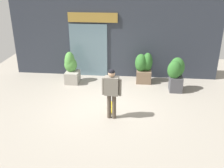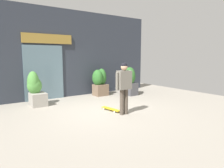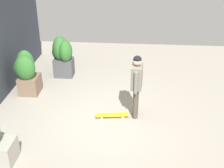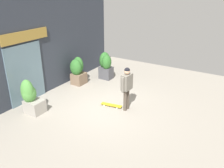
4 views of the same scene
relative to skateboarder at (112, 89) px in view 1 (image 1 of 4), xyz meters
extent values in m
plane|color=gray|center=(-0.30, 0.78, -1.02)|extent=(12.00, 12.00, 0.00)
cube|color=#2D333D|center=(-0.30, 3.85, 0.94)|extent=(8.97, 0.25, 3.93)
cube|color=slate|center=(-1.40, 3.70, 0.14)|extent=(1.65, 0.06, 2.32)
cube|color=olive|center=(-1.18, 3.68, 1.57)|extent=(2.11, 0.05, 0.40)
cylinder|color=#4C4238|center=(-0.08, 0.01, -0.61)|extent=(0.13, 0.13, 0.83)
cylinder|color=#4C4238|center=(0.08, -0.01, -0.61)|extent=(0.13, 0.13, 0.83)
cube|color=#6B665B|center=(0.00, 0.00, 0.10)|extent=(0.45, 0.29, 0.59)
cylinder|color=#6B665B|center=(-0.26, 0.02, 0.07)|extent=(0.09, 0.09, 0.56)
cylinder|color=#6B665B|center=(0.26, -0.02, 0.07)|extent=(0.09, 0.09, 0.56)
sphere|color=tan|center=(0.00, 0.00, 0.51)|extent=(0.21, 0.21, 0.21)
sphere|color=black|center=(0.00, 0.00, 0.55)|extent=(0.20, 0.20, 0.20)
cube|color=gold|center=(-0.10, 0.59, -0.95)|extent=(0.31, 0.86, 0.02)
cylinder|color=silver|center=(-0.24, 0.84, -0.99)|extent=(0.04, 0.06, 0.05)
cylinder|color=silver|center=(-0.04, 0.87, -0.99)|extent=(0.04, 0.06, 0.05)
cylinder|color=silver|center=(-0.15, 0.31, -0.99)|extent=(0.04, 0.06, 0.05)
cylinder|color=silver|center=(0.04, 0.34, -0.99)|extent=(0.04, 0.06, 0.05)
cube|color=gray|center=(-1.95, 2.75, -0.78)|extent=(0.55, 0.65, 0.49)
ellipsoid|color=#4C8C3D|center=(-2.03, 2.87, -0.26)|extent=(0.53, 0.48, 0.64)
ellipsoid|color=#4C8C3D|center=(-2.06, 2.89, -0.15)|extent=(0.43, 0.51, 0.89)
cube|color=#47474C|center=(2.29, 2.37, -0.72)|extent=(0.48, 0.61, 0.60)
ellipsoid|color=#2D6628|center=(2.30, 2.49, -0.20)|extent=(0.43, 0.48, 0.51)
ellipsoid|color=#2D6628|center=(2.29, 2.45, -0.08)|extent=(0.58, 0.49, 0.80)
ellipsoid|color=#2D6628|center=(2.17, 2.26, -0.12)|extent=(0.53, 0.43, 0.72)
cube|color=brown|center=(1.04, 3.10, -0.75)|extent=(0.61, 0.55, 0.53)
ellipsoid|color=#2D6628|center=(0.90, 3.12, -0.17)|extent=(0.48, 0.57, 0.76)
ellipsoid|color=#2D6628|center=(1.17, 3.21, -0.15)|extent=(0.42, 0.51, 0.80)
ellipsoid|color=#2D6628|center=(1.06, 3.23, -0.25)|extent=(0.47, 0.56, 0.57)
camera|label=1|loc=(0.77, -7.29, 3.28)|focal=41.93mm
camera|label=2|loc=(-3.94, -4.94, 0.86)|focal=32.24mm
camera|label=3|loc=(-6.60, 0.04, 3.21)|focal=48.26mm
camera|label=4|loc=(-6.95, -3.63, 3.34)|focal=37.68mm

